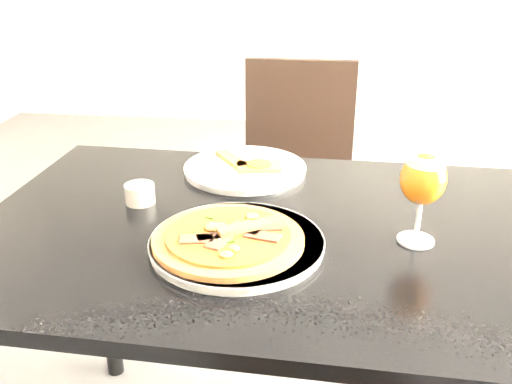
# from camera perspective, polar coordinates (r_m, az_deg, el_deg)

# --- Properties ---
(dining_table) EXTENTS (1.23, 0.85, 0.75)m
(dining_table) POSITION_cam_1_polar(r_m,az_deg,el_deg) (1.20, 1.26, -7.11)
(dining_table) COLOR black
(dining_table) RESTS_ON ground
(chair_far) EXTENTS (0.42, 0.42, 0.90)m
(chair_far) POSITION_cam_1_polar(r_m,az_deg,el_deg) (2.04, 4.03, 1.28)
(chair_far) COLOR black
(chair_far) RESTS_ON ground
(plate_main) EXTENTS (0.33, 0.33, 0.02)m
(plate_main) POSITION_cam_1_polar(r_m,az_deg,el_deg) (1.08, -1.93, -5.15)
(plate_main) COLOR white
(plate_main) RESTS_ON dining_table
(pizza) EXTENTS (0.28, 0.28, 0.03)m
(pizza) POSITION_cam_1_polar(r_m,az_deg,el_deg) (1.06, -2.72, -4.55)
(pizza) COLOR brown
(pizza) RESTS_ON plate_main
(plate_second) EXTENTS (0.39, 0.39, 0.02)m
(plate_second) POSITION_cam_1_polar(r_m,az_deg,el_deg) (1.42, -1.10, 2.33)
(plate_second) COLOR white
(plate_second) RESTS_ON dining_table
(crust_scraps) EXTENTS (0.18, 0.14, 0.01)m
(crust_scraps) POSITION_cam_1_polar(r_m,az_deg,el_deg) (1.41, -0.65, 2.84)
(crust_scraps) COLOR brown
(crust_scraps) RESTS_ON plate_second
(loose_crust) EXTENTS (0.12, 0.05, 0.01)m
(loose_crust) POSITION_cam_1_polar(r_m,az_deg,el_deg) (1.19, -2.82, -2.30)
(loose_crust) COLOR brown
(loose_crust) RESTS_ON dining_table
(sauce_cup) EXTENTS (0.06, 0.06, 0.04)m
(sauce_cup) POSITION_cam_1_polar(r_m,az_deg,el_deg) (1.27, -11.55, -0.08)
(sauce_cup) COLOR beige
(sauce_cup) RESTS_ON dining_table
(beer_glass) EXTENTS (0.09, 0.09, 0.18)m
(beer_glass) POSITION_cam_1_polar(r_m,az_deg,el_deg) (1.09, 16.39, 1.19)
(beer_glass) COLOR silver
(beer_glass) RESTS_ON dining_table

